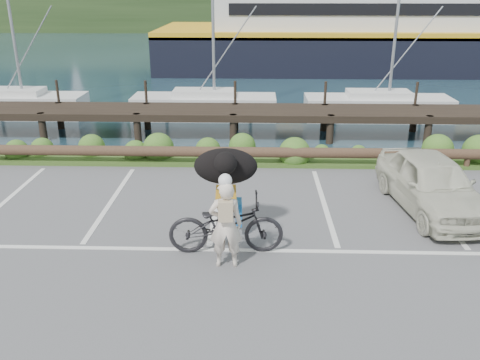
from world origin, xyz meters
The scene contains 8 objects.
ground centered at (0.00, 0.00, 0.00)m, with size 72.00×72.00×0.00m, color #505052.
harbor_backdrop centered at (0.39, 78.47, 0.00)m, with size 170.00×160.00×30.00m.
vegetation_strip centered at (0.00, 5.30, 0.05)m, with size 34.00×1.60×0.10m, color #3D5B21.
log_rail centered at (0.00, 4.60, 0.00)m, with size 32.00×0.30×0.60m, color #443021, non-canonical shape.
bicycle centered at (0.36, -0.46, 0.59)m, with size 0.78×2.24×1.18m, color black.
cyclist centered at (0.38, -0.98, 0.85)m, with size 0.62×0.41×1.70m, color beige.
dog centered at (0.32, 0.26, 1.55)m, with size 1.29×0.63×0.74m, color black.
parked_car centered at (5.02, 1.73, 0.66)m, with size 1.56×3.89×1.32m, color beige.
Camera 1 is at (0.90, -9.36, 4.96)m, focal length 38.00 mm.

